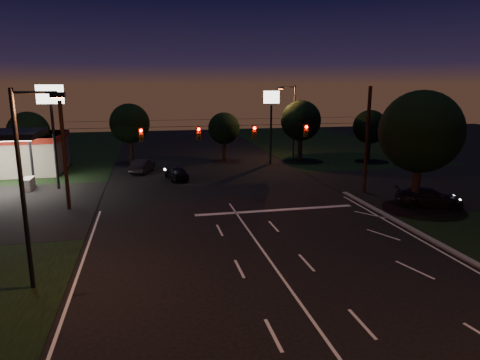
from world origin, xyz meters
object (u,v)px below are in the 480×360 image
object	(u,v)px
car_cross	(429,197)
utility_pole_right	(364,192)
car_oncoming_a	(176,173)
tree_right_near	(420,132)
car_oncoming_b	(143,166)

from	to	relation	value
car_cross	utility_pole_right	bearing A→B (deg)	46.70
utility_pole_right	car_oncoming_a	xyz separation A→B (m)	(-15.46, 8.62, 0.68)
tree_right_near	car_oncoming_a	xyz separation A→B (m)	(-16.98, 13.46, -4.99)
tree_right_near	car_oncoming_a	size ratio (longest dim) A/B	2.18
car_oncoming_a	utility_pole_right	bearing A→B (deg)	138.46
car_cross	tree_right_near	bearing A→B (deg)	100.18
utility_pole_right	car_oncoming_a	distance (m)	17.71
utility_pole_right	car_cross	bearing A→B (deg)	-61.12
utility_pole_right	car_oncoming_a	world-z (taller)	utility_pole_right
utility_pole_right	car_oncoming_b	bearing A→B (deg)	145.52
car_oncoming_a	car_oncoming_b	size ratio (longest dim) A/B	0.93
tree_right_near	car_oncoming_b	distance (m)	27.31
utility_pole_right	car_cross	distance (m)	5.75
tree_right_near	car_cross	xyz separation A→B (m)	(1.23, -0.17, -4.96)
tree_right_near	car_cross	distance (m)	5.11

